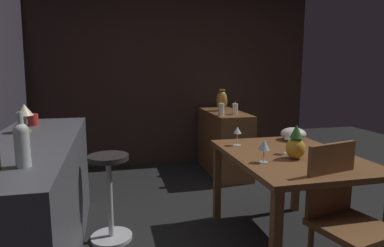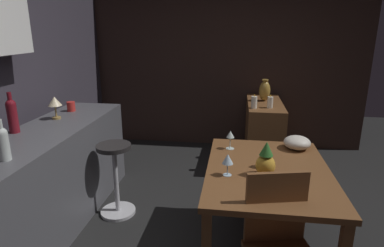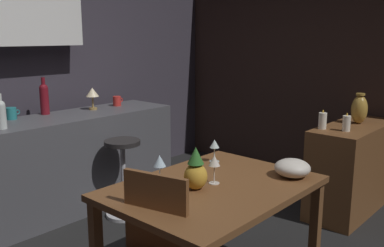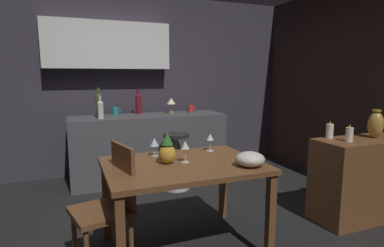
{
  "view_description": "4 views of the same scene",
  "coord_description": "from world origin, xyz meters",
  "px_view_note": "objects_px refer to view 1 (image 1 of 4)",
  "views": [
    {
      "loc": [
        -2.3,
        1.0,
        1.41
      ],
      "look_at": [
        0.59,
        0.31,
        0.9
      ],
      "focal_mm": 31.8,
      "sensor_mm": 36.0,
      "label": 1
    },
    {
      "loc": [
        -2.3,
        -0.07,
        1.75
      ],
      "look_at": [
        0.42,
        0.31,
        0.94
      ],
      "focal_mm": 30.34,
      "sensor_mm": 36.0,
      "label": 2
    },
    {
      "loc": [
        -1.89,
        -1.83,
        1.62
      ],
      "look_at": [
        0.68,
        0.47,
        0.9
      ],
      "focal_mm": 39.23,
      "sensor_mm": 36.0,
      "label": 3
    },
    {
      "loc": [
        -0.85,
        -2.64,
        1.44
      ],
      "look_at": [
        0.39,
        0.51,
        0.92
      ],
      "focal_mm": 29.47,
      "sensor_mm": 36.0,
      "label": 4
    }
  ],
  "objects_px": {
    "pineapple_centerpiece": "(296,144)",
    "wine_bottle_clear": "(22,143)",
    "cup_red": "(33,120)",
    "bar_stool": "(110,195)",
    "chair_near_window": "(343,214)",
    "counter_lamp": "(24,112)",
    "vase_brass": "(222,101)",
    "fruit_bowl": "(293,134)",
    "pillar_candle_tall": "(235,109)",
    "dining_table": "(290,165)",
    "wine_glass_center": "(237,131)",
    "sideboard_cabinet": "(224,142)",
    "wine_glass_left": "(264,145)",
    "wine_glass_right": "(289,136)",
    "pillar_candle_short": "(221,110)"
  },
  "relations": [
    {
      "from": "pineapple_centerpiece",
      "to": "wine_bottle_clear",
      "type": "height_order",
      "value": "wine_bottle_clear"
    },
    {
      "from": "cup_red",
      "to": "bar_stool",
      "type": "bearing_deg",
      "value": -125.47
    },
    {
      "from": "chair_near_window",
      "to": "wine_bottle_clear",
      "type": "distance_m",
      "value": 1.88
    },
    {
      "from": "counter_lamp",
      "to": "vase_brass",
      "type": "xyz_separation_m",
      "value": [
        1.47,
        -2.09,
        -0.11
      ]
    },
    {
      "from": "fruit_bowl",
      "to": "pillar_candle_tall",
      "type": "relative_size",
      "value": 1.42
    },
    {
      "from": "bar_stool",
      "to": "pineapple_centerpiece",
      "type": "relative_size",
      "value": 2.81
    },
    {
      "from": "dining_table",
      "to": "wine_glass_center",
      "type": "distance_m",
      "value": 0.52
    },
    {
      "from": "dining_table",
      "to": "vase_brass",
      "type": "relative_size",
      "value": 4.39
    },
    {
      "from": "fruit_bowl",
      "to": "cup_red",
      "type": "relative_size",
      "value": 1.91
    },
    {
      "from": "fruit_bowl",
      "to": "pillar_candle_tall",
      "type": "distance_m",
      "value": 1.17
    },
    {
      "from": "sideboard_cabinet",
      "to": "pillar_candle_tall",
      "type": "bearing_deg",
      "value": -173.42
    },
    {
      "from": "wine_glass_left",
      "to": "vase_brass",
      "type": "distance_m",
      "value": 2.2
    },
    {
      "from": "bar_stool",
      "to": "wine_glass_right",
      "type": "distance_m",
      "value": 1.49
    },
    {
      "from": "wine_bottle_clear",
      "to": "counter_lamp",
      "type": "xyz_separation_m",
      "value": [
        1.0,
        0.21,
        0.03
      ]
    },
    {
      "from": "wine_glass_center",
      "to": "wine_glass_right",
      "type": "bearing_deg",
      "value": -141.27
    },
    {
      "from": "dining_table",
      "to": "cup_red",
      "type": "distance_m",
      "value": 2.18
    },
    {
      "from": "sideboard_cabinet",
      "to": "cup_red",
      "type": "height_order",
      "value": "cup_red"
    },
    {
      "from": "pillar_candle_tall",
      "to": "pillar_candle_short",
      "type": "height_order",
      "value": "pillar_candle_short"
    },
    {
      "from": "chair_near_window",
      "to": "wine_glass_right",
      "type": "distance_m",
      "value": 0.72
    },
    {
      "from": "wine_glass_right",
      "to": "counter_lamp",
      "type": "relative_size",
      "value": 0.81
    },
    {
      "from": "bar_stool",
      "to": "wine_glass_left",
      "type": "xyz_separation_m",
      "value": [
        -0.56,
        -1.07,
        0.48
      ]
    },
    {
      "from": "bar_stool",
      "to": "wine_glass_right",
      "type": "bearing_deg",
      "value": -105.62
    },
    {
      "from": "sideboard_cabinet",
      "to": "wine_glass_left",
      "type": "bearing_deg",
      "value": 168.72
    },
    {
      "from": "dining_table",
      "to": "wine_glass_center",
      "type": "relative_size",
      "value": 7.7
    },
    {
      "from": "cup_red",
      "to": "fruit_bowl",
      "type": "bearing_deg",
      "value": -99.75
    },
    {
      "from": "chair_near_window",
      "to": "wine_glass_right",
      "type": "height_order",
      "value": "chair_near_window"
    },
    {
      "from": "dining_table",
      "to": "wine_glass_left",
      "type": "relative_size",
      "value": 7.66
    },
    {
      "from": "chair_near_window",
      "to": "cup_red",
      "type": "xyz_separation_m",
      "value": [
        1.43,
        2.02,
        0.44
      ]
    },
    {
      "from": "wine_bottle_clear",
      "to": "cup_red",
      "type": "xyz_separation_m",
      "value": [
        1.31,
        0.22,
        -0.08
      ]
    },
    {
      "from": "counter_lamp",
      "to": "pillar_candle_short",
      "type": "distance_m",
      "value": 2.2
    },
    {
      "from": "bar_stool",
      "to": "fruit_bowl",
      "type": "relative_size",
      "value": 3.13
    },
    {
      "from": "wine_glass_center",
      "to": "counter_lamp",
      "type": "xyz_separation_m",
      "value": [
        0.16,
        1.68,
        0.2
      ]
    },
    {
      "from": "dining_table",
      "to": "wine_bottle_clear",
      "type": "xyz_separation_m",
      "value": [
        -0.46,
        1.77,
        0.37
      ]
    },
    {
      "from": "bar_stool",
      "to": "vase_brass",
      "type": "distance_m",
      "value": 2.25
    },
    {
      "from": "chair_near_window",
      "to": "bar_stool",
      "type": "relative_size",
      "value": 1.31
    },
    {
      "from": "chair_near_window",
      "to": "vase_brass",
      "type": "bearing_deg",
      "value": -1.64
    },
    {
      "from": "sideboard_cabinet",
      "to": "pillar_candle_tall",
      "type": "distance_m",
      "value": 0.57
    },
    {
      "from": "chair_near_window",
      "to": "wine_glass_center",
      "type": "bearing_deg",
      "value": 18.77
    },
    {
      "from": "wine_glass_left",
      "to": "fruit_bowl",
      "type": "relative_size",
      "value": 0.72
    },
    {
      "from": "bar_stool",
      "to": "vase_brass",
      "type": "xyz_separation_m",
      "value": [
        1.61,
        -1.47,
        0.58
      ]
    },
    {
      "from": "fruit_bowl",
      "to": "counter_lamp",
      "type": "xyz_separation_m",
      "value": [
        0.08,
        2.26,
        0.26
      ]
    },
    {
      "from": "pillar_candle_tall",
      "to": "pillar_candle_short",
      "type": "relative_size",
      "value": 0.95
    },
    {
      "from": "wine_glass_center",
      "to": "pillar_candle_tall",
      "type": "height_order",
      "value": "pillar_candle_tall"
    },
    {
      "from": "wine_bottle_clear",
      "to": "pillar_candle_tall",
      "type": "distance_m",
      "value": 2.83
    },
    {
      "from": "fruit_bowl",
      "to": "chair_near_window",
      "type": "bearing_deg",
      "value": 166.78
    },
    {
      "from": "wine_glass_right",
      "to": "counter_lamp",
      "type": "distance_m",
      "value": 2.04
    },
    {
      "from": "counter_lamp",
      "to": "pillar_candle_tall",
      "type": "relative_size",
      "value": 1.37
    },
    {
      "from": "wine_glass_right",
      "to": "pillar_candle_tall",
      "type": "bearing_deg",
      "value": -5.78
    },
    {
      "from": "pineapple_centerpiece",
      "to": "counter_lamp",
      "type": "relative_size",
      "value": 1.16
    },
    {
      "from": "cup_red",
      "to": "wine_glass_right",
      "type": "bearing_deg",
      "value": -112.57
    }
  ]
}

